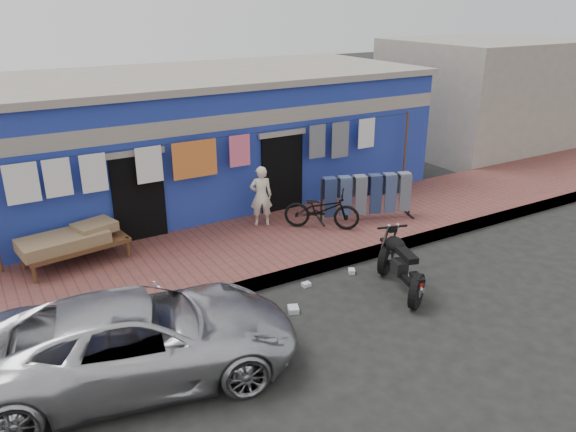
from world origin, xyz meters
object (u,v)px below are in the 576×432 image
object	(u,v)px
car	(139,337)
charpoy	(76,246)
motorcycle	(401,263)
jeans_rack	(367,196)
bicycle	(322,205)
seated_person	(261,196)

from	to	relation	value
car	charpoy	xyz separation A→B (m)	(-0.11, 3.81, -0.05)
motorcycle	jeans_rack	world-z (taller)	jeans_rack
bicycle	jeans_rack	size ratio (longest dim) A/B	0.72
bicycle	motorcycle	size ratio (longest dim) A/B	0.93
car	seated_person	world-z (taller)	seated_person
seated_person	jeans_rack	bearing A→B (deg)	178.61
car	jeans_rack	bearing A→B (deg)	-54.30
seated_person	charpoy	size ratio (longest dim) A/B	0.64
motorcycle	bicycle	bearing A→B (deg)	104.84
seated_person	bicycle	world-z (taller)	seated_person
seated_person	jeans_rack	xyz separation A→B (m)	(2.29, -0.93, -0.14)
bicycle	jeans_rack	xyz separation A→B (m)	(1.22, -0.06, 0.01)
seated_person	bicycle	bearing A→B (deg)	161.53
bicycle	motorcycle	bearing A→B (deg)	-142.13
car	bicycle	size ratio (longest dim) A/B	2.74
seated_person	motorcycle	world-z (taller)	seated_person
car	seated_person	xyz separation A→B (m)	(3.94, 3.72, 0.30)
seated_person	car	bearing A→B (deg)	64.02
motorcycle	car	bearing A→B (deg)	-162.29
seated_person	bicycle	size ratio (longest dim) A/B	0.83
car	motorcycle	size ratio (longest dim) A/B	2.56
car	bicycle	world-z (taller)	bicycle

